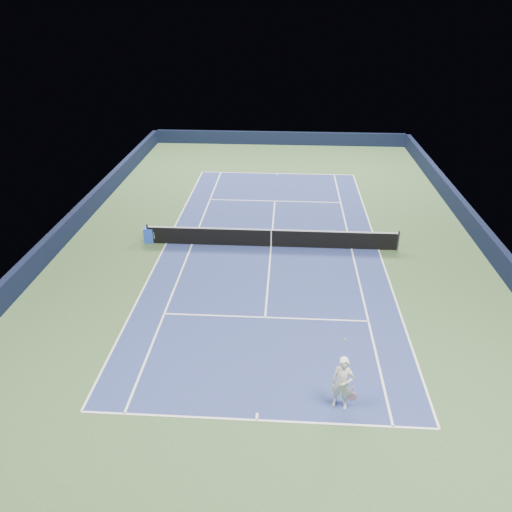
{
  "coord_description": "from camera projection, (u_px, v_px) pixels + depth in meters",
  "views": [
    {
      "loc": [
        0.69,
        -23.0,
        11.52
      ],
      "look_at": [
        -0.59,
        -3.0,
        1.0
      ],
      "focal_mm": 35.0,
      "sensor_mm": 36.0,
      "label": 1
    }
  ],
  "objects": [
    {
      "name": "ground",
      "position": [
        271.0,
        247.0,
        25.72
      ],
      "size": [
        40.0,
        40.0,
        0.0
      ],
      "primitive_type": "plane",
      "color": "#35512C",
      "rests_on": "ground"
    },
    {
      "name": "wall_far",
      "position": [
        280.0,
        138.0,
        42.98
      ],
      "size": [
        22.0,
        0.35,
        1.1
      ],
      "primitive_type": "cube",
      "color": "black",
      "rests_on": "ground"
    },
    {
      "name": "wall_right",
      "position": [
        488.0,
        243.0,
        24.85
      ],
      "size": [
        0.35,
        40.0,
        1.1
      ],
      "primitive_type": "cube",
      "color": "black",
      "rests_on": "ground"
    },
    {
      "name": "wall_left",
      "position": [
        65.0,
        231.0,
        26.07
      ],
      "size": [
        0.35,
        40.0,
        1.1
      ],
      "primitive_type": "cube",
      "color": "black",
      "rests_on": "ground"
    },
    {
      "name": "court_surface",
      "position": [
        271.0,
        246.0,
        25.72
      ],
      "size": [
        10.97,
        23.77,
        0.01
      ],
      "primitive_type": "cube",
      "color": "navy",
      "rests_on": "ground"
    },
    {
      "name": "baseline_far",
      "position": [
        277.0,
        173.0,
        36.21
      ],
      "size": [
        10.97,
        0.08,
        0.0
      ],
      "primitive_type": "cube",
      "color": "white",
      "rests_on": "ground"
    },
    {
      "name": "baseline_near",
      "position": [
        257.0,
        420.0,
        15.21
      ],
      "size": [
        10.97,
        0.08,
        0.0
      ],
      "primitive_type": "cube",
      "color": "white",
      "rests_on": "ground"
    },
    {
      "name": "sideline_doubles_right",
      "position": [
        379.0,
        249.0,
        25.4
      ],
      "size": [
        0.08,
        23.77,
        0.0
      ],
      "primitive_type": "cube",
      "color": "white",
      "rests_on": "ground"
    },
    {
      "name": "sideline_doubles_left",
      "position": [
        166.0,
        243.0,
        26.02
      ],
      "size": [
        0.08,
        23.77,
        0.0
      ],
      "primitive_type": "cube",
      "color": "white",
      "rests_on": "ground"
    },
    {
      "name": "sideline_singles_right",
      "position": [
        351.0,
        249.0,
        25.48
      ],
      "size": [
        0.08,
        23.77,
        0.0
      ],
      "primitive_type": "cube",
      "color": "white",
      "rests_on": "ground"
    },
    {
      "name": "sideline_singles_left",
      "position": [
        192.0,
        244.0,
        25.95
      ],
      "size": [
        0.08,
        23.77,
        0.0
      ],
      "primitive_type": "cube",
      "color": "white",
      "rests_on": "ground"
    },
    {
      "name": "service_line_far",
      "position": [
        275.0,
        201.0,
        31.37
      ],
      "size": [
        8.23,
        0.08,
        0.0
      ],
      "primitive_type": "cube",
      "color": "white",
      "rests_on": "ground"
    },
    {
      "name": "service_line_near",
      "position": [
        265.0,
        317.0,
        20.06
      ],
      "size": [
        8.23,
        0.08,
        0.0
      ],
      "primitive_type": "cube",
      "color": "white",
      "rests_on": "ground"
    },
    {
      "name": "center_service_line",
      "position": [
        271.0,
        246.0,
        25.71
      ],
      "size": [
        0.08,
        12.8,
        0.0
      ],
      "primitive_type": "cube",
      "color": "white",
      "rests_on": "ground"
    },
    {
      "name": "center_mark_far",
      "position": [
        277.0,
        174.0,
        36.08
      ],
      "size": [
        0.08,
        0.3,
        0.0
      ],
      "primitive_type": "cube",
      "color": "white",
      "rests_on": "ground"
    },
    {
      "name": "center_mark_near",
      "position": [
        257.0,
        416.0,
        15.34
      ],
      "size": [
        0.08,
        0.3,
        0.0
      ],
      "primitive_type": "cube",
      "color": "white",
      "rests_on": "ground"
    },
    {
      "name": "tennis_net",
      "position": [
        271.0,
        238.0,
        25.48
      ],
      "size": [
        12.9,
        0.1,
        1.07
      ],
      "color": "black",
      "rests_on": "ground"
    },
    {
      "name": "sponsor_cube",
      "position": [
        149.0,
        235.0,
        26.03
      ],
      "size": [
        0.58,
        0.48,
        0.8
      ],
      "color": "blue",
      "rests_on": "ground"
    },
    {
      "name": "tennis_player",
      "position": [
        342.0,
        383.0,
        15.31
      ],
      "size": [
        0.88,
        1.35,
        1.89
      ],
      "color": "white",
      "rests_on": "ground"
    }
  ]
}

